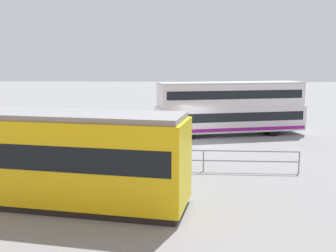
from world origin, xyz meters
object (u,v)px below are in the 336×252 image
object	(u,v)px
double_decker_bus	(230,108)
tram_yellow	(23,155)
pedestrian_crossing	(177,149)
info_sign	(103,140)
pedestrian_near_railing	(132,138)

from	to	relation	value
double_decker_bus	tram_yellow	world-z (taller)	double_decker_bus
tram_yellow	pedestrian_crossing	distance (m)	7.67
info_sign	tram_yellow	bearing A→B (deg)	56.78
double_decker_bus	info_sign	world-z (taller)	double_decker_bus
pedestrian_crossing	info_sign	distance (m)	3.76
pedestrian_near_railing	pedestrian_crossing	bearing A→B (deg)	129.49
double_decker_bus	pedestrian_near_railing	world-z (taller)	double_decker_bus
pedestrian_near_railing	pedestrian_crossing	world-z (taller)	pedestrian_crossing
tram_yellow	double_decker_bus	bearing A→B (deg)	-123.22
double_decker_bus	info_sign	bearing A→B (deg)	56.79
pedestrian_near_railing	pedestrian_crossing	xyz separation A→B (m)	(-2.72, 3.30, 0.09)
pedestrian_near_railing	info_sign	xyz separation A→B (m)	(0.76, 4.55, 0.79)
pedestrian_near_railing	info_sign	size ratio (longest dim) A/B	0.65
pedestrian_crossing	info_sign	size ratio (longest dim) A/B	0.71
double_decker_bus	info_sign	size ratio (longest dim) A/B	4.49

